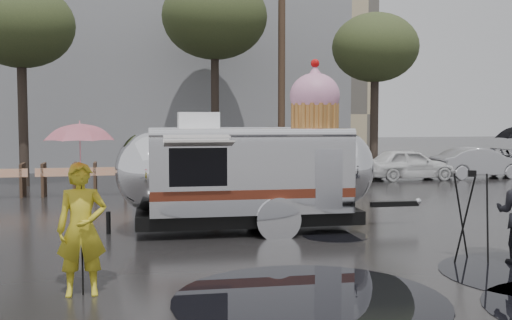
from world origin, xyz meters
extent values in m
plane|color=black|center=(0.00, 0.00, 0.00)|extent=(120.00, 120.00, 0.00)
cylinder|color=black|center=(-1.33, -1.65, 0.01)|extent=(3.59, 3.59, 0.01)
cylinder|color=black|center=(0.45, 2.24, 0.01)|extent=(1.30, 1.30, 0.01)
cube|color=slate|center=(-4.00, 24.00, 6.50)|extent=(22.00, 12.00, 13.00)
cylinder|color=#473323|center=(2.50, 14.00, 4.50)|extent=(0.28, 0.28, 9.00)
cylinder|color=#382D26|center=(-7.00, 13.00, 2.93)|extent=(0.32, 0.32, 5.85)
ellipsoid|color=#2E391D|center=(-7.00, 13.00, 5.52)|extent=(3.64, 3.64, 2.86)
cylinder|color=#382D26|center=(0.00, 15.00, 3.38)|extent=(0.32, 0.32, 6.75)
ellipsoid|color=#2E391D|center=(0.00, 15.00, 6.38)|extent=(4.20, 4.20, 3.30)
cylinder|color=#382D26|center=(6.00, 13.00, 2.70)|extent=(0.32, 0.32, 5.40)
ellipsoid|color=#2E391D|center=(6.00, 13.00, 5.10)|extent=(3.36, 3.36, 2.64)
cube|color=#473323|center=(-6.60, 10.00, 0.50)|extent=(0.08, 0.80, 1.00)
cube|color=#E5590C|center=(-7.05, 9.62, 0.75)|extent=(1.30, 0.04, 0.25)
cube|color=#473323|center=(-6.00, 10.00, 0.50)|extent=(0.08, 0.80, 1.00)
cube|color=#473323|center=(-5.10, 10.00, 0.50)|extent=(0.08, 0.80, 1.00)
cube|color=#E5590C|center=(-5.55, 9.62, 0.75)|extent=(1.30, 0.04, 0.25)
cube|color=#473323|center=(-4.50, 10.00, 0.50)|extent=(0.08, 0.80, 1.00)
cube|color=#473323|center=(-3.60, 10.00, 0.50)|extent=(0.08, 0.80, 1.00)
cube|color=#E5590C|center=(-4.05, 9.62, 0.75)|extent=(1.30, 0.04, 0.25)
imported|color=silver|center=(7.00, 12.00, 0.70)|extent=(4.00, 1.80, 1.40)
imported|color=#B2B2B7|center=(10.00, 12.00, 0.70)|extent=(4.00, 1.80, 1.40)
cube|color=silver|center=(-1.13, 3.34, 1.29)|extent=(4.14, 2.29, 1.66)
ellipsoid|color=silver|center=(0.90, 3.25, 1.29)|extent=(1.47, 2.17, 1.66)
ellipsoid|color=silver|center=(-3.15, 3.43, 1.29)|extent=(1.47, 2.17, 1.66)
cube|color=black|center=(-1.13, 3.34, 0.32)|extent=(4.67, 2.04, 0.28)
cylinder|color=black|center=(-0.71, 2.37, 0.32)|extent=(0.65, 0.23, 0.64)
cylinder|color=black|center=(-0.62, 4.26, 0.32)|extent=(0.65, 0.23, 0.64)
cylinder|color=silver|center=(-0.71, 2.24, 0.37)|extent=(0.89, 0.13, 0.88)
cube|color=black|center=(2.18, 3.19, 0.46)|extent=(1.11, 0.16, 0.11)
sphere|color=silver|center=(2.73, 3.17, 0.51)|extent=(0.15, 0.15, 0.15)
cylinder|color=black|center=(-3.97, 3.46, 0.23)|extent=(0.10, 0.10, 0.46)
cube|color=#531F12|center=(-1.17, 2.29, 0.87)|extent=(4.04, 0.21, 0.18)
cube|color=#531F12|center=(-1.08, 4.39, 0.87)|extent=(4.04, 0.21, 0.18)
cube|color=black|center=(-2.28, 2.32, 1.43)|extent=(1.10, 0.08, 0.74)
cube|color=#A49F98|center=(-2.29, 2.10, 1.89)|extent=(1.31, 0.51, 0.13)
cube|color=silver|center=(0.30, 2.21, 1.15)|extent=(0.55, 0.05, 1.20)
cube|color=white|center=(-2.14, 3.38, 2.30)|extent=(0.85, 0.63, 0.35)
cylinder|color=#C78441|center=(0.34, 3.27, 2.39)|extent=(1.00, 1.00, 0.55)
ellipsoid|color=#D294B0|center=(0.34, 3.27, 2.83)|extent=(1.11, 1.11, 0.96)
cone|color=#D294B0|center=(0.34, 3.27, 3.31)|extent=(0.48, 0.48, 0.37)
sphere|color=red|center=(0.34, 3.27, 3.51)|extent=(0.19, 0.19, 0.18)
imported|color=gold|center=(-4.22, -0.79, 0.89)|extent=(0.64, 0.43, 1.77)
imported|color=pink|center=(-4.22, -0.79, 1.93)|extent=(1.13, 1.13, 0.77)
cylinder|color=black|center=(-4.22, -0.79, 0.83)|extent=(0.02, 0.02, 1.65)
cylinder|color=black|center=(2.11, -0.35, 0.72)|extent=(0.15, 0.31, 1.45)
cylinder|color=black|center=(1.85, 0.00, 0.72)|extent=(0.33, 0.06, 1.45)
cylinder|color=black|center=(1.67, -0.40, 0.72)|extent=(0.21, 0.28, 1.45)
cube|color=black|center=(1.87, -0.25, 1.45)|extent=(0.15, 0.14, 0.10)
camera|label=1|loc=(-3.68, -8.93, 2.35)|focal=42.00mm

